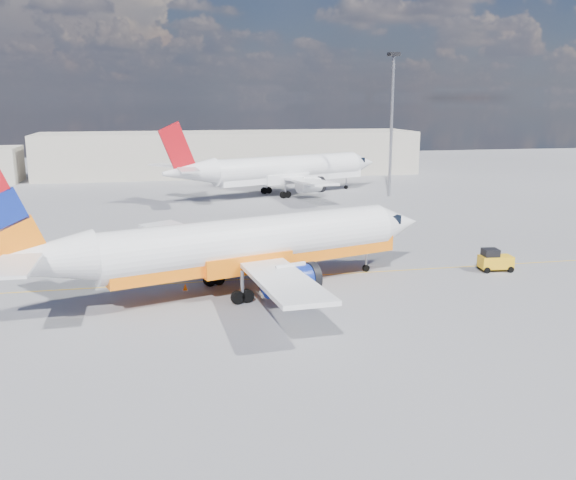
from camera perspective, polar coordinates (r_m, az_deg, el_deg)
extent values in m
plane|color=slate|center=(49.10, -0.30, -4.29)|extent=(240.00, 240.00, 0.00)
cube|color=gold|center=(51.92, -0.97, -3.35)|extent=(70.00, 0.15, 0.01)
cube|color=beige|center=(122.33, -5.13, 7.68)|extent=(70.00, 14.00, 8.00)
cylinder|color=white|center=(47.76, -3.17, -0.08)|extent=(23.17, 10.50, 3.58)
cone|color=white|center=(55.12, 9.68, 1.46)|extent=(5.11, 4.70, 3.58)
cone|color=white|center=(43.27, -21.59, -1.78)|extent=(8.06, 5.50, 3.40)
cube|color=black|center=(54.10, 8.49, 1.92)|extent=(2.45, 2.86, 0.74)
cube|color=orange|center=(48.27, -2.59, -1.42)|extent=(22.98, 9.90, 1.26)
cube|color=white|center=(53.93, -8.17, 0.24)|extent=(9.53, 12.53, 0.85)
cube|color=white|center=(40.95, -0.50, -3.57)|extent=(4.20, 12.84, 0.85)
cylinder|color=navy|center=(52.59, -4.94, -1.11)|extent=(4.22, 3.07, 2.00)
cylinder|color=navy|center=(44.43, 0.22, -3.62)|extent=(4.22, 3.07, 2.00)
cylinder|color=black|center=(53.30, -3.30, -0.90)|extent=(1.18, 2.27, 2.21)
cylinder|color=black|center=(45.26, 2.07, -3.33)|extent=(1.18, 2.27, 2.21)
cube|color=orange|center=(42.46, -24.04, 2.19)|extent=(4.81, 1.81, 6.58)
cube|color=white|center=(46.23, -24.21, -0.27)|extent=(4.96, 5.63, 0.19)
cube|color=white|center=(39.67, -23.19, -2.14)|extent=(2.34, 5.28, 0.19)
cylinder|color=#9A99A1|center=(53.73, 6.97, -1.44)|extent=(0.24, 0.24, 2.21)
cylinder|color=black|center=(53.99, 6.94, -2.50)|extent=(0.64, 0.42, 0.59)
cylinder|color=black|center=(49.95, -6.59, -3.51)|extent=(1.03, 0.67, 0.95)
cylinder|color=black|center=(45.53, -4.07, -5.05)|extent=(1.03, 0.67, 0.95)
cylinder|color=white|center=(96.02, 0.01, 6.40)|extent=(24.02, 12.35, 3.76)
cone|color=white|center=(104.55, 6.66, 6.82)|extent=(5.49, 5.11, 3.76)
cone|color=white|center=(88.27, -8.77, 5.97)|extent=(8.51, 6.14, 3.57)
cube|color=black|center=(103.51, 6.01, 7.12)|extent=(2.68, 3.05, 0.77)
cube|color=white|center=(96.47, 0.29, 5.67)|extent=(23.78, 11.73, 1.33)
cube|color=white|center=(101.81, -3.17, 6.17)|extent=(10.56, 12.87, 0.89)
cube|color=white|center=(88.85, 1.86, 5.26)|extent=(5.20, 13.61, 0.89)
cylinder|color=white|center=(100.71, -1.28, 5.52)|extent=(4.47, 3.40, 2.10)
cylinder|color=white|center=(92.49, 2.00, 4.89)|extent=(4.47, 3.40, 2.10)
cylinder|color=black|center=(101.65, -0.43, 5.58)|extent=(1.36, 2.36, 2.32)
cylinder|color=black|center=(93.51, 2.89, 4.96)|extent=(1.36, 2.36, 2.32)
cube|color=#B30D16|center=(87.29, -9.84, 8.09)|extent=(4.95, 2.20, 6.90)
cube|color=white|center=(90.76, -10.68, 6.54)|extent=(5.38, 5.82, 0.20)
cube|color=white|center=(84.31, -8.80, 6.16)|extent=(2.75, 5.66, 0.20)
cylinder|color=#9A99A1|center=(102.76, 5.20, 5.30)|extent=(0.26, 0.26, 2.32)
cylinder|color=black|center=(102.90, 5.19, 4.71)|extent=(0.67, 0.47, 0.62)
cylinder|color=black|center=(97.51, -1.93, 4.43)|extent=(1.08, 0.75, 0.99)
cylinder|color=black|center=(93.06, -0.23, 4.05)|extent=(1.08, 0.75, 0.99)
cylinder|color=black|center=(56.84, 16.70, -2.22)|extent=(0.53, 0.25, 0.51)
cylinder|color=black|center=(55.57, 17.28, -2.59)|extent=(0.53, 0.25, 0.51)
cylinder|color=black|center=(57.67, 18.58, -2.14)|extent=(0.53, 0.25, 0.51)
cylinder|color=black|center=(56.42, 19.19, -2.50)|extent=(0.53, 0.25, 0.51)
cube|color=#F1AD15|center=(56.49, 17.98, -1.85)|extent=(2.80, 1.69, 1.03)
cube|color=black|center=(56.09, 17.55, -1.06)|extent=(1.35, 1.35, 0.62)
cube|color=white|center=(49.06, -9.12, -4.44)|extent=(0.42, 0.42, 0.04)
cone|color=orange|center=(48.98, -9.13, -4.11)|extent=(0.35, 0.35, 0.54)
cylinder|color=#9A99A1|center=(95.03, 9.17, 9.80)|extent=(0.44, 0.44, 19.93)
cube|color=black|center=(95.13, 9.39, 15.99)|extent=(1.49, 1.49, 0.50)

